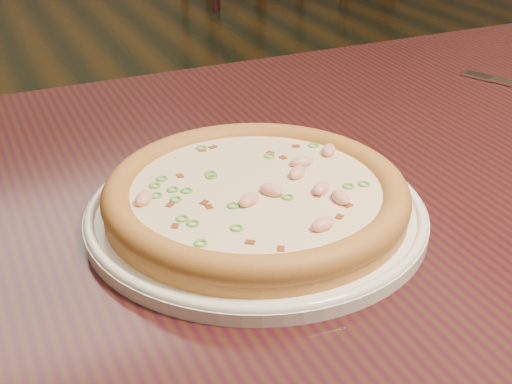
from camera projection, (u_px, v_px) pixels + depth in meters
name	position (u px, v px, depth m)	size (l,w,h in m)	color
ground	(243.00, 301.00, 1.80)	(9.00, 9.00, 0.00)	black
hero_table	(333.00, 251.00, 0.82)	(1.20, 0.80, 0.75)	black
plate	(256.00, 211.00, 0.68)	(0.33, 0.33, 0.02)	white
pizza	(256.00, 195.00, 0.67)	(0.29, 0.29, 0.03)	#C0883B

